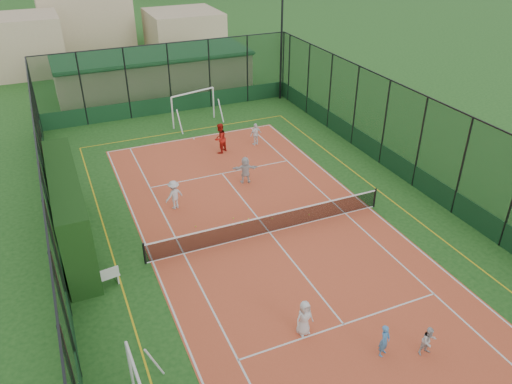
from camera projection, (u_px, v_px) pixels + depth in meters
The scene contains 17 objects.
ground at pixel (269, 233), 23.13m from camera, with size 300.00×300.00×0.00m, color #1D4D1A.
court_slab at pixel (269, 232), 23.13m from camera, with size 11.17×23.97×0.01m, color #C84C2C.
tennis_net at pixel (270, 223), 22.87m from camera, with size 11.67×0.12×1.06m, color black, non-canonical shape.
perimeter_fence at pixel (270, 186), 21.89m from camera, with size 18.12×34.12×5.00m, color #113417, non-canonical shape.
floodlight_ne at pixel (281, 45), 37.25m from camera, with size 0.60×0.26×8.25m, color black, non-canonical shape.
clubhouse at pixel (154, 73), 39.85m from camera, with size 15.20×7.20×3.15m, color tan, non-canonical shape.
hedge_left at pixel (70, 210), 21.52m from camera, with size 1.20×7.97×3.49m, color black.
white_bench at pixel (98, 279), 19.55m from camera, with size 1.66×0.46×0.93m, color white, non-canonical shape.
futsal_goal_far at pixel (194, 108), 34.29m from camera, with size 3.43×1.00×2.21m, color white, non-canonical shape.
child_near_left at pixel (304, 318), 17.34m from camera, with size 0.69×0.45×1.40m, color silver.
child_near_mid at pixel (385, 341), 16.54m from camera, with size 0.45×0.30×1.25m, color #498DCF.
child_near_right at pixel (429, 341), 16.59m from camera, with size 0.55×0.43×1.13m, color silver.
child_far_left at pixel (174, 195), 24.62m from camera, with size 0.98×0.57×1.52m, color silver.
child_far_right at pixel (256, 134), 31.30m from camera, with size 0.83×0.35×1.42m, color white.
child_far_back at pixel (245, 170), 26.97m from camera, with size 1.40×0.44×1.51m, color silver.
coach at pixel (220, 138), 30.19m from camera, with size 0.91×0.71×1.87m, color #AB1912.
tennis_balls at pixel (250, 220), 23.97m from camera, with size 5.48×1.28×0.07m.
Camera 1 is at (-8.19, -17.29, 13.15)m, focal length 35.00 mm.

